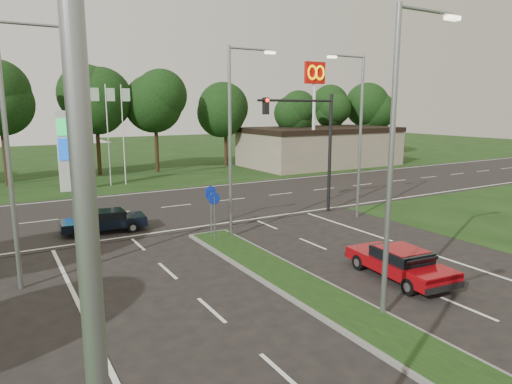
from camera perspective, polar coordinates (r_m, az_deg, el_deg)
verge_far at (r=59.20m, az=-21.50°, el=3.79°), size 160.00×50.00×0.02m
cross_road at (r=29.31m, az=-11.75°, el=-1.95°), size 160.00×12.00×0.02m
median_kerb at (r=13.08m, az=19.54°, el=-18.30°), size 2.00×26.00×0.12m
commercial_building at (r=50.15m, az=8.00°, el=5.62°), size 16.00×9.00×4.00m
streetlight_median_near at (r=13.64m, az=17.16°, el=5.20°), size 2.53×0.22×9.00m
streetlight_median_far at (r=21.67m, az=-2.81°, el=7.47°), size 2.53×0.22×9.00m
streetlight_left_near at (r=3.46m, az=-16.71°, el=-9.63°), size 2.53×0.22×9.00m
streetlight_left_far at (r=17.23m, az=-28.04°, el=5.46°), size 2.53×0.22×9.00m
streetlight_right_far at (r=26.20m, az=12.62°, el=7.77°), size 2.53×0.22×9.00m
traffic_signal at (r=26.71m, az=7.10°, el=7.08°), size 5.10×0.42×7.00m
median_signs at (r=22.02m, az=-5.52°, el=-1.35°), size 1.16×1.76×2.38m
gas_pylon at (r=36.72m, az=-22.17°, el=5.03°), size 5.80×1.26×8.00m
mcdonalds_sign at (r=44.37m, az=7.34°, el=12.74°), size 2.20×0.47×10.40m
treeline_far at (r=44.06m, az=-18.78°, el=10.79°), size 6.00×6.00×9.90m
red_sedan at (r=17.77m, az=17.53°, el=-8.36°), size 2.13×4.40×1.17m
navy_sedan at (r=24.31m, az=-18.44°, el=-3.42°), size 4.16×2.01×1.11m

